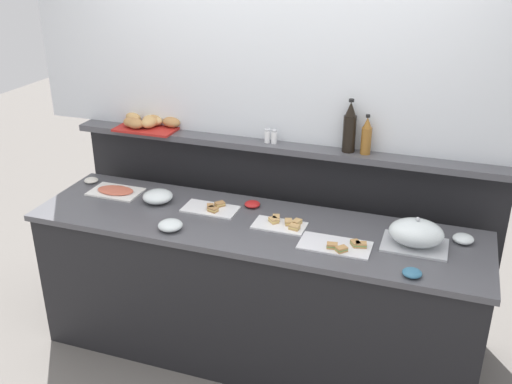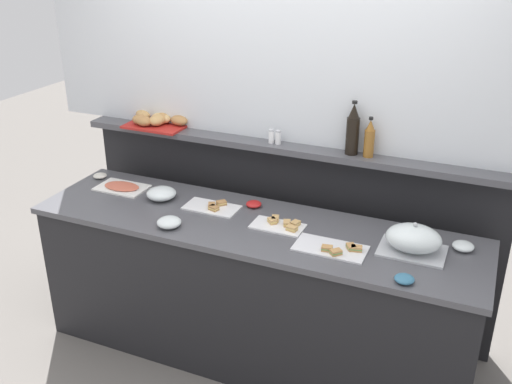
% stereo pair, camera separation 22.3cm
% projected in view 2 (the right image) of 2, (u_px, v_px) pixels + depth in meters
% --- Properties ---
extents(ground_plane, '(12.00, 12.00, 0.00)m').
position_uv_depth(ground_plane, '(286.00, 301.00, 4.19)').
color(ground_plane, slate).
extents(buffet_counter, '(2.61, 0.69, 0.91)m').
position_uv_depth(buffet_counter, '(253.00, 291.00, 3.50)').
color(buffet_counter, black).
rests_on(buffet_counter, ground_plane).
extents(back_ledge_unit, '(2.74, 0.22, 1.24)m').
position_uv_depth(back_ledge_unit, '(284.00, 225.00, 3.86)').
color(back_ledge_unit, black).
rests_on(back_ledge_unit, ground_plane).
extents(upper_wall_panel, '(3.34, 0.08, 1.36)m').
position_uv_depth(upper_wall_panel, '(290.00, 28.00, 3.36)').
color(upper_wall_panel, silver).
rests_on(upper_wall_panel, back_ledge_unit).
extents(sandwich_platter_front, '(0.30, 0.16, 0.04)m').
position_uv_depth(sandwich_platter_front, '(280.00, 225.00, 3.27)').
color(sandwich_platter_front, white).
rests_on(sandwich_platter_front, buffet_counter).
extents(sandwich_platter_side, '(0.38, 0.19, 0.04)m').
position_uv_depth(sandwich_platter_side, '(333.00, 248.00, 3.04)').
color(sandwich_platter_side, silver).
rests_on(sandwich_platter_side, buffet_counter).
extents(sandwich_platter_rear, '(0.33, 0.18, 0.04)m').
position_uv_depth(sandwich_platter_rear, '(213.00, 207.00, 3.49)').
color(sandwich_platter_rear, white).
rests_on(sandwich_platter_rear, buffet_counter).
extents(cold_cuts_platter, '(0.32, 0.21, 0.02)m').
position_uv_depth(cold_cuts_platter, '(122.00, 187.00, 3.76)').
color(cold_cuts_platter, white).
rests_on(cold_cuts_platter, buffet_counter).
extents(serving_cloche, '(0.34, 0.24, 0.17)m').
position_uv_depth(serving_cloche, '(413.00, 239.00, 3.00)').
color(serving_cloche, '#B7BABF').
rests_on(serving_cloche, buffet_counter).
extents(glass_bowl_large, '(0.18, 0.18, 0.07)m').
position_uv_depth(glass_bowl_large, '(161.00, 194.00, 3.61)').
color(glass_bowl_large, silver).
rests_on(glass_bowl_large, buffet_counter).
extents(glass_bowl_medium, '(0.14, 0.14, 0.06)m').
position_uv_depth(glass_bowl_medium, '(169.00, 223.00, 3.27)').
color(glass_bowl_medium, silver).
rests_on(glass_bowl_medium, buffet_counter).
extents(glass_bowl_small, '(0.11, 0.11, 0.04)m').
position_uv_depth(glass_bowl_small, '(463.00, 246.00, 3.04)').
color(glass_bowl_small, silver).
rests_on(glass_bowl_small, buffet_counter).
extents(condiment_bowl_dark, '(0.10, 0.10, 0.03)m').
position_uv_depth(condiment_bowl_dark, '(404.00, 279.00, 2.76)').
color(condiment_bowl_dark, teal).
rests_on(condiment_bowl_dark, buffet_counter).
extents(condiment_bowl_red, '(0.09, 0.09, 0.03)m').
position_uv_depth(condiment_bowl_red, '(100.00, 176.00, 3.92)').
color(condiment_bowl_red, silver).
rests_on(condiment_bowl_red, buffet_counter).
extents(condiment_bowl_teal, '(0.09, 0.09, 0.03)m').
position_uv_depth(condiment_bowl_teal, '(254.00, 204.00, 3.51)').
color(condiment_bowl_teal, red).
rests_on(condiment_bowl_teal, buffet_counter).
extents(vinegar_bottle_amber, '(0.06, 0.06, 0.24)m').
position_uv_depth(vinegar_bottle_amber, '(369.00, 139.00, 3.32)').
color(vinegar_bottle_amber, '#8E5B23').
rests_on(vinegar_bottle_amber, back_ledge_unit).
extents(wine_bottle_dark, '(0.08, 0.08, 0.32)m').
position_uv_depth(wine_bottle_dark, '(353.00, 130.00, 3.35)').
color(wine_bottle_dark, black).
rests_on(wine_bottle_dark, back_ledge_unit).
extents(salt_shaker, '(0.03, 0.03, 0.09)m').
position_uv_depth(salt_shaker, '(271.00, 136.00, 3.56)').
color(salt_shaker, white).
rests_on(salt_shaker, back_ledge_unit).
extents(pepper_shaker, '(0.03, 0.03, 0.09)m').
position_uv_depth(pepper_shaker, '(278.00, 137.00, 3.55)').
color(pepper_shaker, white).
rests_on(pepper_shaker, back_ledge_unit).
extents(bread_basket, '(0.46, 0.29, 0.08)m').
position_uv_depth(bread_basket, '(156.00, 120.00, 3.88)').
color(bread_basket, '#B2231E').
rests_on(bread_basket, back_ledge_unit).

